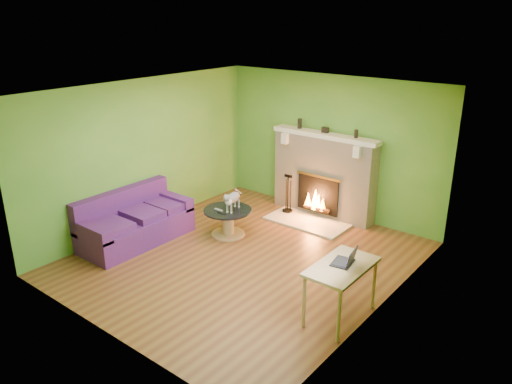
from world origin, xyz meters
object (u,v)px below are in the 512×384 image
Objects in this scene: coffee_table at (228,220)px; desk at (341,272)px; sofa at (134,222)px; cat at (233,200)px.

desk is (2.73, -0.97, 0.38)m from coffee_table.
sofa is 2.28× the size of coffee_table.
coffee_table is 1.41× the size of cat.
desk is 2.84m from cat.
sofa reaches higher than coffee_table.
coffee_table is at bearing 46.64° from sofa.
cat is (-2.65, 1.02, -0.00)m from desk.
cat is at bearing 32.01° from coffee_table.
cat is (1.16, 1.19, 0.32)m from sofa.
cat is at bearing 158.92° from desk.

